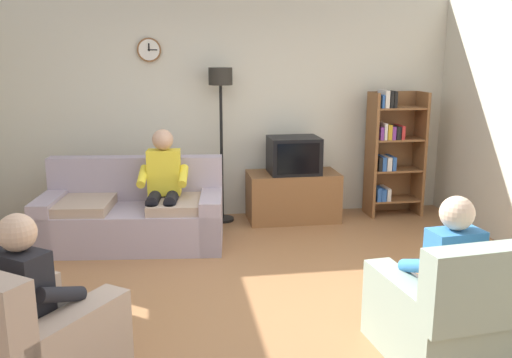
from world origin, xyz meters
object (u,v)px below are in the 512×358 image
Objects in this scene: couch at (133,216)px; person_in_right_armchair at (444,268)px; armchair_near_window at (28,348)px; tv at (294,155)px; bookshelf at (391,150)px; armchair_near_bookshelf at (448,317)px; person_in_left_armchair at (36,293)px; person_on_couch at (163,182)px; tv_stand at (293,196)px; floor_lamp at (221,102)px.

person_in_right_armchair reaches higher than couch.
person_in_right_armchair is (2.65, 0.06, 0.32)m from armchair_near_window.
person_in_right_armchair reaches higher than tv.
armchair_near_window is (-3.60, -3.26, -0.53)m from bookshelf.
person_in_left_armchair is (-2.61, 0.10, 0.32)m from armchair_near_bookshelf.
couch is at bearing 130.22° from armchair_near_bookshelf.
tv is 3.96m from armchair_near_window.
person_in_right_armchair is at bearing -52.27° from person_on_couch.
tv_stand is 1.83× the size of tv.
couch and armchair_near_bookshelf have the same top height.
armchair_near_window is 2.63m from person_on_couch.
bookshelf reaches higher than person_in_right_armchair.
bookshelf is 3.46m from armchair_near_bookshelf.
floor_lamp reaches higher than couch.
person_on_couch is 1.11× the size of person_in_right_armchair.
armchair_near_bookshelf is 0.85× the size of person_in_right_armchair.
couch is at bearing -145.77° from floor_lamp.
bookshelf is 1.27× the size of person_on_couch.
person_in_left_armchair is (-1.41, -3.21, -0.85)m from floor_lamp.
floor_lamp reaches higher than tv_stand.
bookshelf is at bearing 4.29° from tv.
tv_stand is 0.70× the size of bookshelf.
person_in_right_armchair is at bearing -69.84° from floor_lamp.
armchair_near_bookshelf is at bearing -84.06° from tv.
armchair_near_bookshelf is 0.85× the size of person_in_left_armchair.
armchair_near_bookshelf is 3.16m from person_on_couch.
person_in_right_armchair is at bearing -48.92° from couch.
couch is at bearing 161.81° from person_on_couch.
bookshelf reaches higher than tv.
floor_lamp reaches higher than armchair_near_bookshelf.
floor_lamp is at bearing 34.23° from couch.
armchair_near_bookshelf is (-0.94, -3.29, -0.53)m from bookshelf.
tv reaches higher than armchair_near_window.
tv_stand is at bearing 53.88° from armchair_near_window.
floor_lamp is 1.93× the size of armchair_near_bookshelf.
couch and armchair_near_window have the same top height.
couch is at bearing -163.11° from tv.
person_on_couch is at bearing 127.73° from person_in_right_armchair.
couch is 1.77× the size of person_in_left_armchair.
armchair_near_bookshelf is (2.21, -2.62, -0.02)m from couch.
couch is at bearing 81.19° from person_in_left_armchair.
tv_stand is 0.93× the size of armchair_near_window.
person_on_couch is at bearing 72.64° from armchair_near_window.
person_on_couch is (0.78, 2.48, 0.41)m from armchair_near_window.
armchair_near_window is (-1.46, -3.29, -1.16)m from floor_lamp.
person_on_couch is at bearing -130.55° from floor_lamp.
tv is at bearing 16.89° from couch.
tv is 0.54× the size of person_in_right_armchair.
armchair_near_bookshelf is at bearing -84.10° from person_in_right_armchair.
tv_stand is at bearing 95.90° from armchair_near_bookshelf.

